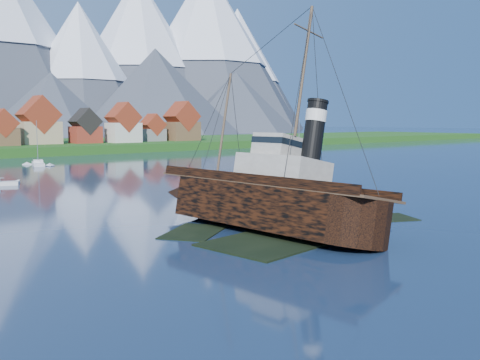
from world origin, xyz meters
TOP-DOWN VIEW (x-y plane):
  - ground at (0.00, 0.00)m, footprint 1400.00×1400.00m
  - shoal at (1.78, 2.15)m, footprint 31.71×21.24m
  - tugboat_wreck at (-2.51, 4.12)m, footprint 7.29×31.42m
  - sailboat_e at (6.59, 99.37)m, footprint 5.11×10.61m
  - sailboat_f at (46.53, 45.64)m, footprint 10.35×8.33m

SIDE VIEW (x-z plane):
  - shoal at x=1.78m, z-range -0.92..0.22m
  - ground at x=0.00m, z-range 0.00..0.00m
  - sailboat_e at x=6.59m, z-range -5.71..6.23m
  - sailboat_f at x=46.53m, z-range -5.91..6.44m
  - tugboat_wreck at x=-2.51m, z-range -9.33..15.57m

